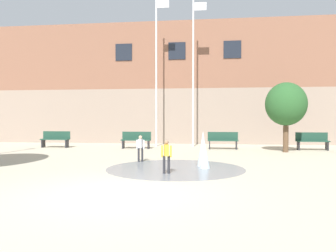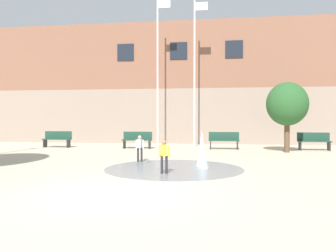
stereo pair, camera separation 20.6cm
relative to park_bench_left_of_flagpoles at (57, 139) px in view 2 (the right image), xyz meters
name	(u,v)px [view 2 (the right image)]	position (x,y,z in m)	size (l,w,h in m)	color
ground_plane	(110,193)	(6.52, -10.67, -0.48)	(100.00, 100.00, 0.00)	#BCB299
library_building	(183,87)	(6.52, 6.55, 3.49)	(36.00, 6.05, 7.95)	gray
splash_fountain	(192,157)	(8.04, -6.70, -0.14)	(4.46, 4.46, 1.19)	gray
park_bench_left_of_flagpoles	(57,139)	(0.00, 0.00, 0.00)	(1.60, 0.44, 0.91)	#28282D
park_bench_under_left_flagpole	(137,140)	(4.63, -0.05, 0.00)	(1.60, 0.44, 0.91)	#28282D
park_bench_center	(224,140)	(9.30, 0.09, 0.00)	(1.60, 0.44, 0.91)	#28282D
park_bench_near_trashcan	(314,141)	(13.83, 0.07, 0.00)	(1.60, 0.44, 0.91)	#28282D
child_running	(140,146)	(6.01, -5.49, 0.10)	(0.31, 0.22, 0.99)	#28282D
child_in_fountain	(164,154)	(7.31, -8.02, 0.10)	(0.31, 0.23, 0.99)	#28282D
flagpole_left	(158,66)	(5.52, 1.56, 4.25)	(0.80, 0.10, 8.96)	silver
flagpole_right	(195,67)	(7.68, 1.56, 4.13)	(0.80, 0.10, 8.72)	silver
street_tree_near_building	(287,104)	(12.24, -1.14, 1.83)	(1.96, 1.96, 3.36)	brown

